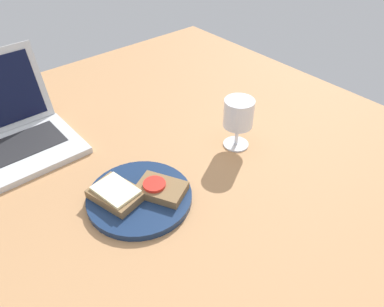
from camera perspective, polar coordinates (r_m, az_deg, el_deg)
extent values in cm
cube|color=#B27F51|center=(89.12, -4.82, -4.14)|extent=(140.00, 140.00, 3.00)
cylinder|color=navy|center=(82.42, -7.99, -6.63)|extent=(22.79, 22.79, 1.53)
cube|color=brown|center=(81.48, -11.47, -6.10)|extent=(10.16, 12.35, 1.92)
cube|color=#F4EAB7|center=(80.61, -11.58, -5.45)|extent=(7.94, 10.08, 0.61)
cube|color=brown|center=(81.24, -4.72, -5.43)|extent=(10.98, 12.38, 1.92)
cylinder|color=red|center=(80.56, -5.76, -4.69)|extent=(4.90, 4.90, 0.70)
cylinder|color=red|center=(80.34, -5.68, -4.87)|extent=(4.20, 4.20, 0.62)
cylinder|color=white|center=(97.69, 6.69, 1.44)|extent=(6.55, 6.55, 0.40)
cylinder|color=white|center=(95.89, 6.83, 2.90)|extent=(0.96, 0.96, 5.73)
cylinder|color=white|center=(92.32, 7.12, 6.14)|extent=(7.44, 7.44, 7.09)
cylinder|color=white|center=(93.00, 7.06, 5.48)|extent=(6.85, 6.85, 4.57)
cube|color=silver|center=(102.09, -26.22, -0.61)|extent=(34.69, 21.17, 1.61)
cube|color=#232326|center=(103.16, -26.69, 0.29)|extent=(28.45, 11.64, 0.16)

